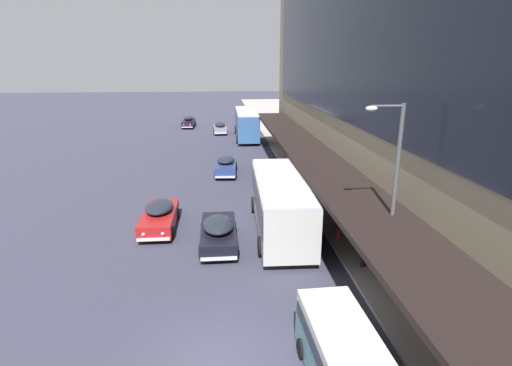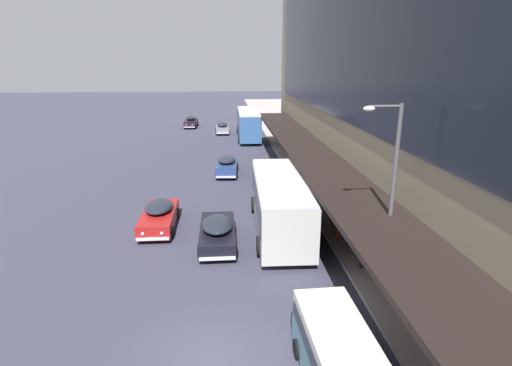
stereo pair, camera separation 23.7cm
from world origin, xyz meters
TOP-DOWN VIEW (x-y plane):
  - ground at (0.00, 0.00)m, footprint 240.00×240.00m
  - transit_bus_kerbside_front at (3.73, 38.39)m, footprint 2.84×10.59m
  - transit_bus_kerbside_rear at (3.61, 9.87)m, footprint 3.05×9.29m
  - sedan_second_mid at (-4.00, 47.88)m, footprint 1.89×4.66m
  - sedan_trailing_mid at (0.49, 42.25)m, footprint 1.85×4.33m
  - sedan_lead_near at (0.86, 22.16)m, footprint 2.00×4.78m
  - sedan_second_near at (-3.16, 11.01)m, footprint 1.93×4.77m
  - sedan_oncoming_rear at (0.19, 8.45)m, footprint 1.94×4.72m
  - sedan_trailing_near at (4.34, 57.10)m, footprint 2.06×5.05m
  - vw_van at (3.71, -1.18)m, footprint 2.01×4.60m
  - pedestrian_at_kerb at (6.80, 5.29)m, footprint 0.59×0.37m
  - street_lamp at (6.91, 3.51)m, footprint 1.50×0.28m
  - fire_hydrant at (6.42, 8.08)m, footprint 0.20×0.40m

SIDE VIEW (x-z plane):
  - ground at x=0.00m, z-range 0.00..0.00m
  - fire_hydrant at x=6.42m, z-range 0.14..0.84m
  - sedan_second_near at x=-3.16m, z-range 0.00..1.49m
  - sedan_trailing_mid at x=0.49m, z-range -0.01..1.51m
  - sedan_oncoming_rear at x=0.19m, z-range -0.01..1.51m
  - sedan_trailing_near at x=4.34m, z-range 0.00..1.52m
  - sedan_lead_near at x=0.86m, z-range 0.00..1.56m
  - sedan_second_mid at x=-4.00m, z-range -0.02..1.63m
  - vw_van at x=3.71m, z-range 0.12..2.08m
  - pedestrian_at_kerb at x=6.80m, z-range 0.25..2.11m
  - transit_bus_kerbside_rear at x=3.61m, z-range 0.24..3.34m
  - transit_bus_kerbside_front at x=3.73m, z-range 0.25..3.67m
  - street_lamp at x=6.91m, z-range 0.73..8.29m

